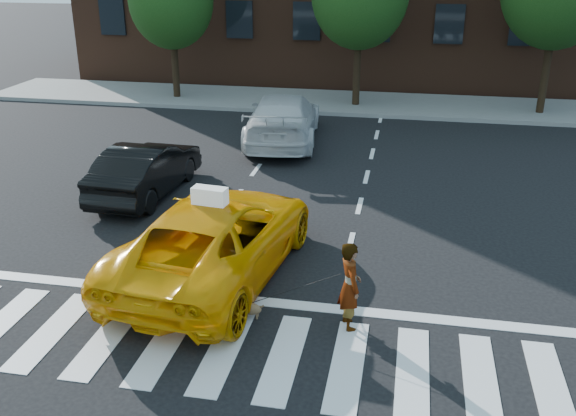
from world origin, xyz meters
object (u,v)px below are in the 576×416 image
Objects in this scene: woman at (350,286)px; dog at (249,308)px; taxi at (215,237)px; white_suv at (283,118)px; black_sedan at (146,169)px.

dog is (-1.74, -0.04, -0.61)m from woman.
taxi is 1.04× the size of white_suv.
woman is at bearing 159.91° from taxi.
white_suv is at bearing -79.98° from taxi.
white_suv is at bearing 95.57° from dog.
white_suv reaches higher than dog.
woman is (3.30, -10.67, -0.01)m from white_suv.
taxi is 3.10m from woman.
woman is at bearing 140.48° from black_sedan.
woman reaches higher than dog.
white_suv is 10.48× the size of dog.
white_suv is 3.47× the size of woman.
black_sedan is at bearing 24.69° from woman.
taxi is at bearing 40.07° from woman.
taxi is at bearing 130.90° from black_sedan.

